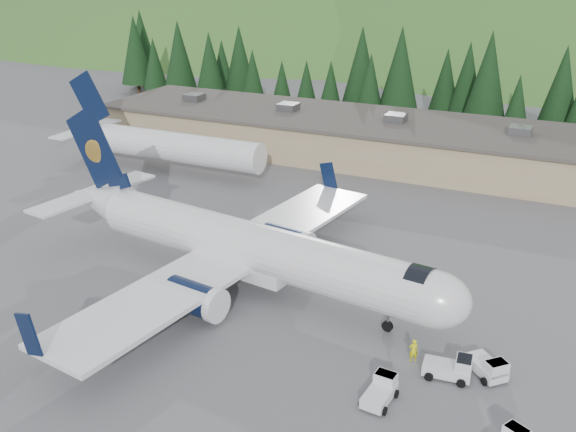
# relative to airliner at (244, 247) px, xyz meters

# --- Properties ---
(ground) EXTENTS (600.00, 600.00, 0.00)m
(ground) POSITION_rel_airliner_xyz_m (1.10, -0.16, -3.36)
(ground) COLOR #56565B
(airliner) EXTENTS (37.97, 35.76, 12.60)m
(airliner) POSITION_rel_airliner_xyz_m (0.00, 0.00, 0.00)
(airliner) COLOR white
(airliner) RESTS_ON ground
(second_airliner) EXTENTS (27.50, 11.00, 10.05)m
(second_airliner) POSITION_rel_airliner_xyz_m (-23.83, 21.84, -0.03)
(second_airliner) COLOR white
(second_airliner) RESTS_ON ground
(baggage_tug_a) EXTENTS (3.06, 2.00, 1.56)m
(baggage_tug_a) POSITION_rel_airliner_xyz_m (17.58, -5.27, -2.66)
(baggage_tug_a) COLOR silver
(baggage_tug_a) RESTS_ON ground
(baggage_tug_b) EXTENTS (2.98, 2.98, 1.50)m
(baggage_tug_b) POSITION_rel_airliner_xyz_m (19.66, -4.18, -2.69)
(baggage_tug_b) COLOR silver
(baggage_tug_b) RESTS_ON ground
(terminal_building) EXTENTS (71.00, 17.00, 6.10)m
(terminal_building) POSITION_rel_airliner_xyz_m (-3.91, 37.84, -0.74)
(terminal_building) COLOR #9F8061
(terminal_building) RESTS_ON ground
(baggage_tug_d) EXTENTS (1.86, 2.83, 1.45)m
(baggage_tug_d) POSITION_rel_airliner_xyz_m (14.25, -9.22, -2.71)
(baggage_tug_d) COLOR silver
(baggage_tug_d) RESTS_ON ground
(ramp_worker) EXTENTS (0.71, 0.62, 1.63)m
(ramp_worker) POSITION_rel_airliner_xyz_m (14.96, -4.57, -2.54)
(ramp_worker) COLOR yellow
(ramp_worker) RESTS_ON ground
(tree_line) EXTENTS (112.75, 16.06, 13.83)m
(tree_line) POSITION_rel_airliner_xyz_m (-9.34, 59.05, 4.03)
(tree_line) COLOR black
(tree_line) RESTS_ON ground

